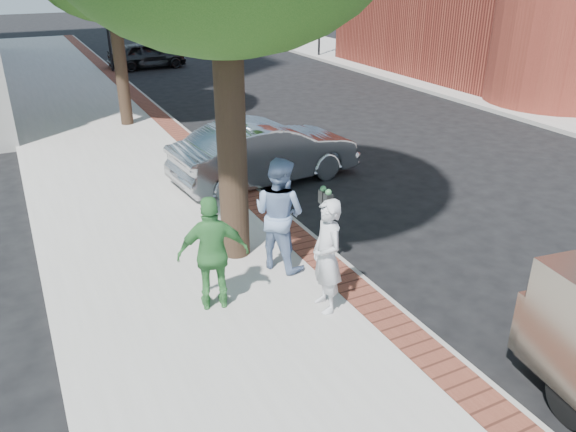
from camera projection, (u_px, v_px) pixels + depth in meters
ground at (312, 301)px, 9.36m from camera, size 120.00×120.00×0.00m
sidewalk at (122, 166)px, 15.22m from camera, size 5.00×60.00×0.15m
brick_strip at (200, 152)px, 16.08m from camera, size 0.60×60.00×0.01m
curb at (211, 153)px, 16.26m from camera, size 0.10×60.00×0.15m
sidewalk_far at (541, 104)px, 21.71m from camera, size 5.00×60.00×0.15m
signal_near at (107, 27)px, 26.66m from camera, size 0.70×0.15×3.80m
signal_far at (320, 16)px, 31.37m from camera, size 0.70×0.15×3.80m
parking_meter at (325, 210)px, 9.80m from camera, size 0.12×0.32×1.47m
person_gray at (327, 256)px, 8.54m from camera, size 0.50×0.71×1.85m
person_officer at (279, 214)px, 9.74m from camera, size 1.16×1.24×2.04m
person_green at (213, 254)px, 8.59m from camera, size 1.18×0.72×1.87m
sedan_silver at (266, 152)px, 14.07m from camera, size 4.92×2.14×1.57m
bg_car at (147, 55)px, 28.88m from camera, size 3.96×1.69×1.33m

